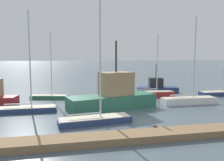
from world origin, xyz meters
TOP-DOWN VIEW (x-y plane):
  - ground_plane at (0.00, 0.00)m, footprint 600.00×600.00m
  - dock_pier at (0.00, -4.63)m, footprint 25.67×1.85m
  - sailboat_0 at (-9.58, 4.34)m, footprint 5.43×1.60m
  - sailboat_1 at (5.45, 9.74)m, footprint 5.31×1.68m
  - sailboat_2 at (14.68, 8.82)m, footprint 5.55×1.76m
  - sailboat_3 at (7.58, 4.66)m, footprint 6.20×1.58m
  - sailboat_4 at (-3.70, -0.57)m, footprint 5.90×2.32m
  - sailboat_5 at (-7.97, 10.79)m, footprint 4.65×2.07m
  - fishing_boat_1 at (-1.21, 4.19)m, footprint 9.38×5.01m
  - fishing_boat_2 at (7.17, 12.66)m, footprint 5.97×2.70m

SIDE VIEW (x-z plane):
  - ground_plane at x=0.00m, z-range 0.00..0.00m
  - dock_pier at x=0.00m, z-range -0.05..0.50m
  - sailboat_2 at x=14.68m, z-range -3.75..4.52m
  - sailboat_5 at x=-7.97m, z-range -3.74..4.51m
  - sailboat_0 at x=-9.58m, z-range -4.34..5.16m
  - sailboat_1 at x=5.45m, z-range -3.65..4.52m
  - sailboat_4 at x=-3.70m, z-range -4.59..5.47m
  - sailboat_3 at x=7.58m, z-range -4.31..5.31m
  - fishing_boat_2 at x=7.17m, z-range -1.36..2.84m
  - fishing_boat_1 at x=-1.21m, z-range -2.14..4.68m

